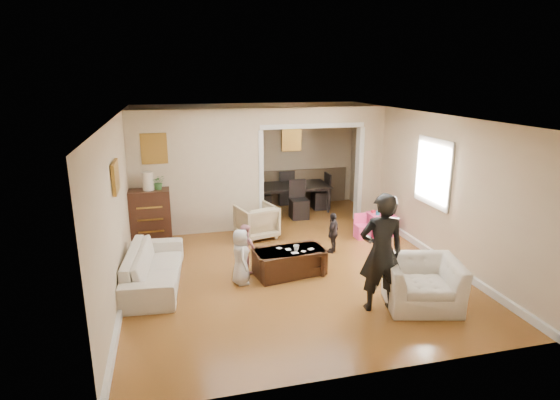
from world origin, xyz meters
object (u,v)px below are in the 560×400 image
object	(u,v)px
armchair_back	(257,221)
cyan_cup	(378,213)
adult_person	(381,253)
child_toddler	(333,233)
dresser	(151,216)
play_table	(380,224)
child_kneel_a	(241,257)
table_lamp	(148,181)
coffee_table	(290,262)
sofa	(154,267)
dining_table	(292,198)
coffee_cup	(296,248)
armchair_front	(422,283)
child_kneel_b	(245,248)

from	to	relation	value
armchair_back	cyan_cup	distance (m)	2.52
adult_person	child_toddler	distance (m)	2.25
dresser	cyan_cup	distance (m)	4.62
play_table	child_kneel_a	xyz separation A→B (m)	(-3.21, -1.59, 0.23)
table_lamp	coffee_table	bearing A→B (deg)	-43.14
sofa	coffee_table	size ratio (longest dim) A/B	1.76
sofa	dresser	distance (m)	2.01
cyan_cup	adult_person	size ratio (longest dim) A/B	0.05
armchair_back	coffee_table	xyz separation A→B (m)	(0.19, -1.91, -0.13)
play_table	dining_table	bearing A→B (deg)	121.84
play_table	child_kneel_a	bearing A→B (deg)	-153.71
cyan_cup	coffee_cup	bearing A→B (deg)	-146.41
play_table	dining_table	distance (m)	2.54
dresser	cyan_cup	world-z (taller)	dresser
armchair_front	cyan_cup	world-z (taller)	armchair_front
child_kneel_a	coffee_table	bearing A→B (deg)	-80.62
table_lamp	child_kneel_b	bearing A→B (deg)	-49.25
play_table	cyan_cup	xyz separation A→B (m)	(-0.10, -0.05, 0.27)
child_kneel_b	play_table	bearing A→B (deg)	-100.26
armchair_front	adult_person	bearing A→B (deg)	-169.56
play_table	child_kneel_b	distance (m)	3.27
table_lamp	cyan_cup	world-z (taller)	table_lamp
dresser	play_table	distance (m)	4.72
adult_person	table_lamp	bearing A→B (deg)	-42.02
cyan_cup	child_toddler	distance (m)	1.38
armchair_front	dining_table	distance (m)	5.12
coffee_cup	child_kneel_b	bearing A→B (deg)	156.37
sofa	dresser	size ratio (longest dim) A/B	1.88
sofa	child_kneel_b	bearing A→B (deg)	-79.02
child_toddler	armchair_front	bearing A→B (deg)	52.75
coffee_cup	child_kneel_a	bearing A→B (deg)	-173.99
armchair_front	table_lamp	bearing A→B (deg)	151.01
coffee_cup	play_table	world-z (taller)	coffee_cup
dresser	table_lamp	world-z (taller)	table_lamp
dresser	table_lamp	bearing A→B (deg)	0.00
dining_table	child_toddler	size ratio (longest dim) A/B	2.33
child_kneel_b	child_toddler	size ratio (longest dim) A/B	1.07
child_kneel_a	dresser	bearing A→B (deg)	31.49
armchair_back	dresser	world-z (taller)	dresser
armchair_front	dresser	size ratio (longest dim) A/B	0.98
armchair_front	play_table	world-z (taller)	armchair_front
armchair_back	child_kneel_a	distance (m)	2.17
dining_table	child_kneel_b	distance (m)	3.72
armchair_back	dining_table	xyz separation A→B (m)	(1.22, 1.68, -0.02)
table_lamp	child_kneel_a	bearing A→B (deg)	-57.88
armchair_front	cyan_cup	distance (m)	2.96
sofa	coffee_table	world-z (taller)	sofa
dresser	adult_person	world-z (taller)	adult_person
child_kneel_a	table_lamp	bearing A→B (deg)	31.49
sofa	cyan_cup	size ratio (longest dim) A/B	25.38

